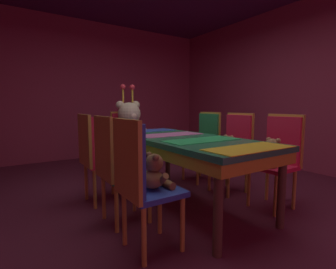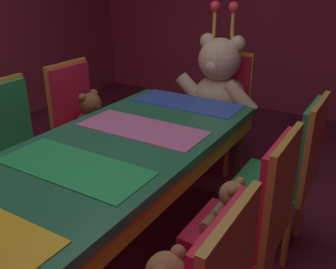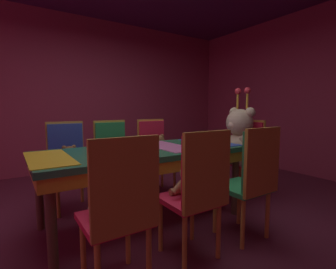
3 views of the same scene
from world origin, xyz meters
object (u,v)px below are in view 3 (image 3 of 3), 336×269
banquet_table (144,158)px  chair_left_0 (67,155)px  teddy_left_0 (70,159)px  chair_left_2 (154,147)px  throne_chair (247,149)px  teddy_right_1 (188,183)px  chair_right_2 (254,173)px  chair_right_0 (121,202)px  king_teddy_bear (239,138)px  chair_right_1 (200,184)px  teddy_left_2 (159,149)px  chair_left_1 (112,151)px  teddy_right_0 (112,197)px

banquet_table → chair_left_0: bearing=-146.5°
teddy_left_0 → chair_left_2: 1.14m
teddy_left_0 → chair_left_2: chair_left_2 is taller
chair_left_2 → throne_chair: 1.26m
teddy_right_1 → chair_right_2: chair_right_2 is taller
teddy_left_0 → teddy_right_1: 1.50m
banquet_table → chair_left_0: size_ratio=2.05×
chair_left_0 → chair_right_0: (1.67, -0.03, 0.00)m
chair_right_2 → king_teddy_bear: 1.16m
banquet_table → chair_left_0: chair_left_0 is taller
chair_right_0 → chair_right_1: same height
banquet_table → chair_left_2: size_ratio=2.05×
banquet_table → chair_right_2: (0.84, 0.60, -0.06)m
teddy_left_2 → chair_right_0: (1.50, -1.16, -0.00)m
king_teddy_bear → banquet_table: bearing=-0.0°
chair_right_2 → throne_chair: same height
chair_left_0 → chair_left_2: size_ratio=1.00×
teddy_left_2 → throne_chair: bearing=55.3°
chair_left_2 → chair_left_0: bearing=-91.2°
chair_right_1 → king_teddy_bear: (-0.83, 1.35, 0.16)m
teddy_left_0 → chair_left_1: bearing=102.8°
teddy_left_2 → king_teddy_bear: size_ratio=0.37×
teddy_right_0 → throne_chair: throne_chair is taller
chair_left_2 → teddy_right_1: (1.50, -0.55, -0.03)m
teddy_right_1 → chair_left_2: bearing=-20.3°
chair_left_0 → chair_left_2: (0.02, 1.13, 0.00)m
chair_right_1 → king_teddy_bear: king_teddy_bear is taller
chair_right_0 → king_teddy_bear: 2.13m
teddy_right_1 → throne_chair: size_ratio=0.28×
chair_right_0 → teddy_right_0: chair_right_0 is taller
teddy_left_2 → teddy_right_0: bearing=-40.5°
chair_right_1 → king_teddy_bear: size_ratio=1.05×
banquet_table → teddy_right_0: bearing=-40.0°
chair_right_0 → king_teddy_bear: bearing=-66.8°
teddy_right_0 → teddy_right_1: 0.60m
chair_right_0 → chair_right_2: (0.01, 1.18, 0.00)m
banquet_table → chair_right_0: 1.02m
teddy_left_2 → throne_chair: size_ratio=0.36×
teddy_left_0 → chair_right_2: bearing=36.8°
teddy_left_2 → throne_chair: 1.17m
chair_right_0 → chair_right_2: same height
teddy_right_0 → chair_right_1: bearing=-102.7°
chair_left_1 → chair_left_2: bearing=89.8°
chair_left_1 → teddy_right_0: bearing=-20.3°
chair_right_2 → throne_chair: bearing=-48.2°
chair_right_1 → teddy_right_1: (-0.14, 0.00, -0.03)m
chair_left_0 → chair_left_1: bearing=87.6°
teddy_left_0 → chair_right_0: chair_right_0 is taller
king_teddy_bear → teddy_right_0: bearing=19.5°
chair_left_1 → teddy_left_0: bearing=-77.2°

